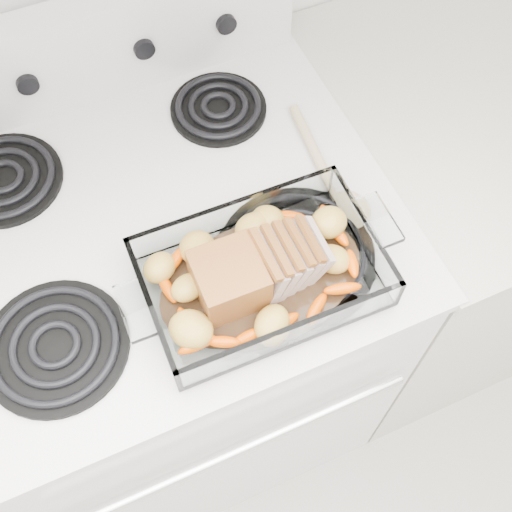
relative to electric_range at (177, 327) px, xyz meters
name	(u,v)px	position (x,y,z in m)	size (l,w,h in m)	color
electric_range	(177,327)	(0.00, 0.00, 0.00)	(0.78, 0.70, 1.12)	silver
counter_right	(433,228)	(0.66, 0.00, -0.02)	(0.58, 0.68, 0.93)	beige
baking_dish	(261,277)	(0.12, -0.19, 0.48)	(0.34, 0.22, 0.07)	white
pork_roast	(249,273)	(0.10, -0.19, 0.51)	(0.20, 0.10, 0.08)	brown
roast_vegetables	(250,256)	(0.11, -0.15, 0.49)	(0.34, 0.18, 0.04)	#EC4300
wooden_spoon	(335,184)	(0.30, -0.07, 0.46)	(0.06, 0.27, 0.02)	beige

